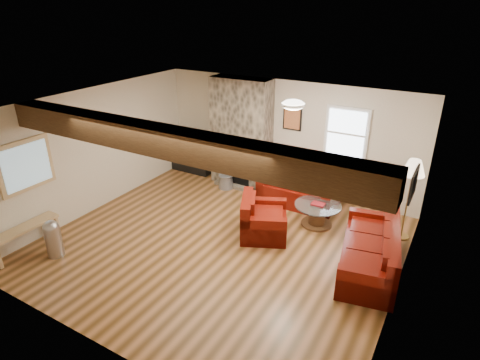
# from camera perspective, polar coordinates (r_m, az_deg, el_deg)

# --- Properties ---
(room) EXTENTS (8.00, 8.00, 8.00)m
(room) POSITION_cam_1_polar(r_m,az_deg,el_deg) (6.77, -3.02, -0.08)
(room) COLOR #553716
(room) RESTS_ON ground
(floor) EXTENTS (6.00, 6.00, 0.00)m
(floor) POSITION_cam_1_polar(r_m,az_deg,el_deg) (7.38, -2.81, -8.97)
(floor) COLOR #553716
(floor) RESTS_ON ground
(oak_beam) EXTENTS (6.00, 0.36, 0.38)m
(oak_beam) POSITION_cam_1_polar(r_m,az_deg,el_deg) (5.46, -10.41, 5.39)
(oak_beam) COLOR black
(oak_beam) RESTS_ON room
(chimney_breast) EXTENTS (1.40, 0.67, 2.50)m
(chimney_breast) POSITION_cam_1_polar(r_m,az_deg,el_deg) (9.26, 0.15, 6.53)
(chimney_breast) COLOR #332F27
(chimney_breast) RESTS_ON floor
(back_window) EXTENTS (0.90, 0.08, 1.10)m
(back_window) POSITION_cam_1_polar(r_m,az_deg,el_deg) (8.50, 14.87, 6.41)
(back_window) COLOR white
(back_window) RESTS_ON room
(hatch_window) EXTENTS (0.08, 1.00, 0.90)m
(hatch_window) POSITION_cam_1_polar(r_m,az_deg,el_deg) (7.77, -28.19, 1.82)
(hatch_window) COLOR tan
(hatch_window) RESTS_ON room
(ceiling_dome) EXTENTS (0.40, 0.40, 0.18)m
(ceiling_dome) POSITION_cam_1_polar(r_m,az_deg,el_deg) (6.74, 7.56, 10.34)
(ceiling_dome) COLOR white
(ceiling_dome) RESTS_ON room
(artwork_back) EXTENTS (0.42, 0.06, 0.52)m
(artwork_back) POSITION_cam_1_polar(r_m,az_deg,el_deg) (8.83, 7.43, 8.68)
(artwork_back) COLOR black
(artwork_back) RESTS_ON room
(artwork_right) EXTENTS (0.06, 0.55, 0.42)m
(artwork_right) POSITION_cam_1_polar(r_m,az_deg,el_deg) (5.93, 23.40, -0.53)
(artwork_right) COLOR black
(artwork_right) RESTS_ON room
(sofa_three) EXTENTS (1.18, 2.10, 0.77)m
(sofa_three) POSITION_cam_1_polar(r_m,az_deg,el_deg) (6.88, 17.94, -9.14)
(sofa_three) COLOR #4C0905
(sofa_three) RESTS_ON floor
(loveseat) EXTENTS (1.65, 0.96, 0.87)m
(loveseat) POSITION_cam_1_polar(r_m,az_deg,el_deg) (8.68, 8.47, -0.55)
(loveseat) COLOR #4C0905
(loveseat) RESTS_ON floor
(armchair_red) EXTENTS (1.14, 1.20, 0.76)m
(armchair_red) POSITION_cam_1_polar(r_m,az_deg,el_deg) (7.45, 3.46, -5.20)
(armchair_red) COLOR #4C0905
(armchair_red) RESTS_ON floor
(coffee_table) EXTENTS (0.90, 0.90, 0.47)m
(coffee_table) POSITION_cam_1_polar(r_m,az_deg,el_deg) (7.96, 10.92, -4.88)
(coffee_table) COLOR #472B17
(coffee_table) RESTS_ON floor
(tv_cabinet) EXTENTS (1.06, 0.42, 0.53)m
(tv_cabinet) POSITION_cam_1_polar(r_m,az_deg,el_deg) (10.37, -6.73, 2.73)
(tv_cabinet) COLOR black
(tv_cabinet) RESTS_ON floor
(television) EXTENTS (0.86, 0.11, 0.49)m
(television) POSITION_cam_1_polar(r_m,az_deg,el_deg) (10.19, -6.87, 5.41)
(television) COLOR black
(television) RESTS_ON tv_cabinet
(floor_lamp) EXTENTS (0.39, 0.39, 1.54)m
(floor_lamp) POSITION_cam_1_polar(r_m,az_deg,el_deg) (7.56, 23.41, 1.06)
(floor_lamp) COLOR #A78645
(floor_lamp) RESTS_ON floor
(pine_bench) EXTENTS (0.28, 1.21, 0.46)m
(pine_bench) POSITION_cam_1_polar(r_m,az_deg,el_deg) (8.00, -28.13, -7.36)
(pine_bench) COLOR tan
(pine_bench) RESTS_ON floor
(pedal_bin) EXTENTS (0.30, 0.30, 0.68)m
(pedal_bin) POSITION_cam_1_polar(r_m,az_deg,el_deg) (7.57, -25.03, -7.52)
(pedal_bin) COLOR #A5A5AA
(pedal_bin) RESTS_ON floor
(coal_bucket) EXTENTS (0.36, 0.36, 0.33)m
(coal_bucket) POSITION_cam_1_polar(r_m,az_deg,el_deg) (9.37, -2.00, -0.16)
(coal_bucket) COLOR gray
(coal_bucket) RESTS_ON floor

